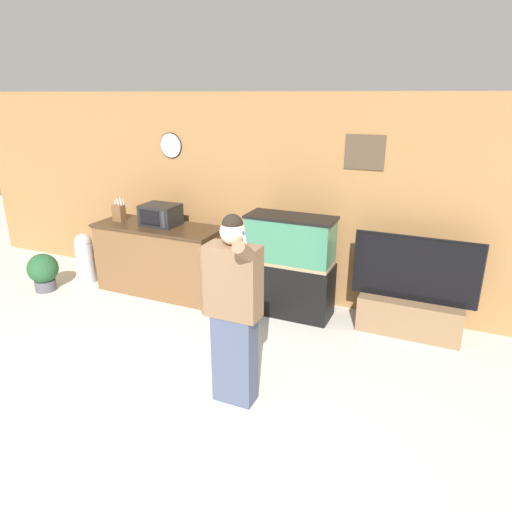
{
  "coord_description": "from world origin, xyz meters",
  "views": [
    {
      "loc": [
        2.12,
        -2.15,
        2.58
      ],
      "look_at": [
        0.39,
        1.76,
        1.05
      ],
      "focal_mm": 32.0,
      "sensor_mm": 36.0,
      "label": 1
    }
  ],
  "objects_px": {
    "tv_on_stand": "(411,306)",
    "person_standing": "(233,309)",
    "aquarium_on_stand": "(290,266)",
    "microwave": "(161,215)",
    "potted_plant": "(43,271)",
    "counter_island": "(160,259)",
    "knife_block": "(119,213)",
    "trash_bin": "(85,257)"
  },
  "relations": [
    {
      "from": "counter_island",
      "to": "tv_on_stand",
      "type": "height_order",
      "value": "tv_on_stand"
    },
    {
      "from": "aquarium_on_stand",
      "to": "person_standing",
      "type": "bearing_deg",
      "value": -85.49
    },
    {
      "from": "trash_bin",
      "to": "knife_block",
      "type": "bearing_deg",
      "value": 14.65
    },
    {
      "from": "counter_island",
      "to": "potted_plant",
      "type": "distance_m",
      "value": 1.63
    },
    {
      "from": "knife_block",
      "to": "tv_on_stand",
      "type": "distance_m",
      "value": 3.92
    },
    {
      "from": "microwave",
      "to": "trash_bin",
      "type": "height_order",
      "value": "microwave"
    },
    {
      "from": "microwave",
      "to": "aquarium_on_stand",
      "type": "bearing_deg",
      "value": 1.24
    },
    {
      "from": "tv_on_stand",
      "to": "potted_plant",
      "type": "xyz_separation_m",
      "value": [
        -4.73,
        -0.8,
        -0.05
      ]
    },
    {
      "from": "counter_island",
      "to": "tv_on_stand",
      "type": "relative_size",
      "value": 1.28
    },
    {
      "from": "aquarium_on_stand",
      "to": "knife_block",
      "type": "bearing_deg",
      "value": -177.73
    },
    {
      "from": "counter_island",
      "to": "trash_bin",
      "type": "distance_m",
      "value": 1.19
    },
    {
      "from": "microwave",
      "to": "potted_plant",
      "type": "height_order",
      "value": "microwave"
    },
    {
      "from": "aquarium_on_stand",
      "to": "trash_bin",
      "type": "distance_m",
      "value": 3.03
    },
    {
      "from": "counter_island",
      "to": "microwave",
      "type": "xyz_separation_m",
      "value": [
        0.03,
        0.04,
        0.6
      ]
    },
    {
      "from": "person_standing",
      "to": "tv_on_stand",
      "type": "bearing_deg",
      "value": 55.84
    },
    {
      "from": "person_standing",
      "to": "aquarium_on_stand",
      "type": "bearing_deg",
      "value": 94.51
    },
    {
      "from": "microwave",
      "to": "tv_on_stand",
      "type": "bearing_deg",
      "value": 2.19
    },
    {
      "from": "person_standing",
      "to": "potted_plant",
      "type": "xyz_separation_m",
      "value": [
        -3.46,
        1.07,
        -0.6
      ]
    },
    {
      "from": "knife_block",
      "to": "potted_plant",
      "type": "relative_size",
      "value": 0.61
    },
    {
      "from": "counter_island",
      "to": "aquarium_on_stand",
      "type": "height_order",
      "value": "aquarium_on_stand"
    },
    {
      "from": "person_standing",
      "to": "trash_bin",
      "type": "height_order",
      "value": "person_standing"
    },
    {
      "from": "tv_on_stand",
      "to": "microwave",
      "type": "bearing_deg",
      "value": -177.81
    },
    {
      "from": "aquarium_on_stand",
      "to": "tv_on_stand",
      "type": "bearing_deg",
      "value": 3.39
    },
    {
      "from": "aquarium_on_stand",
      "to": "person_standing",
      "type": "relative_size",
      "value": 0.73
    },
    {
      "from": "aquarium_on_stand",
      "to": "person_standing",
      "type": "height_order",
      "value": "person_standing"
    },
    {
      "from": "counter_island",
      "to": "microwave",
      "type": "distance_m",
      "value": 0.61
    },
    {
      "from": "potted_plant",
      "to": "microwave",
      "type": "bearing_deg",
      "value": 24.09
    },
    {
      "from": "potted_plant",
      "to": "trash_bin",
      "type": "bearing_deg",
      "value": 56.76
    },
    {
      "from": "counter_island",
      "to": "person_standing",
      "type": "distance_m",
      "value": 2.64
    },
    {
      "from": "potted_plant",
      "to": "person_standing",
      "type": "bearing_deg",
      "value": -17.27
    },
    {
      "from": "aquarium_on_stand",
      "to": "trash_bin",
      "type": "relative_size",
      "value": 1.71
    },
    {
      "from": "knife_block",
      "to": "counter_island",
      "type": "bearing_deg",
      "value": 1.55
    },
    {
      "from": "aquarium_on_stand",
      "to": "person_standing",
      "type": "xyz_separation_m",
      "value": [
        0.14,
        -1.79,
        0.27
      ]
    },
    {
      "from": "aquarium_on_stand",
      "to": "trash_bin",
      "type": "xyz_separation_m",
      "value": [
        -3.01,
        -0.25,
        -0.25
      ]
    },
    {
      "from": "person_standing",
      "to": "trash_bin",
      "type": "bearing_deg",
      "value": 153.82
    },
    {
      "from": "person_standing",
      "to": "potted_plant",
      "type": "height_order",
      "value": "person_standing"
    },
    {
      "from": "knife_block",
      "to": "person_standing",
      "type": "bearing_deg",
      "value": -33.33
    },
    {
      "from": "knife_block",
      "to": "aquarium_on_stand",
      "type": "height_order",
      "value": "knife_block"
    },
    {
      "from": "aquarium_on_stand",
      "to": "trash_bin",
      "type": "bearing_deg",
      "value": -175.34
    },
    {
      "from": "tv_on_stand",
      "to": "person_standing",
      "type": "height_order",
      "value": "person_standing"
    },
    {
      "from": "microwave",
      "to": "person_standing",
      "type": "bearing_deg",
      "value": -42.13
    },
    {
      "from": "person_standing",
      "to": "microwave",
      "type": "bearing_deg",
      "value": 137.87
    }
  ]
}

